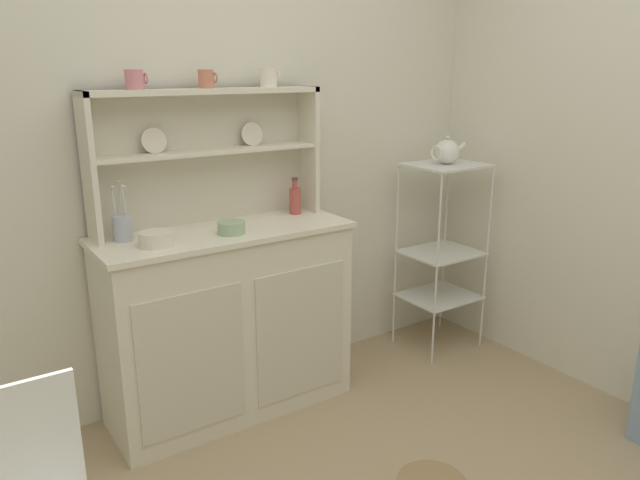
# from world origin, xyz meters

# --- Properties ---
(wall_back) EXTENTS (3.84, 0.05, 2.50)m
(wall_back) POSITION_xyz_m (0.00, 1.62, 1.25)
(wall_back) COLOR silver
(wall_back) RESTS_ON ground
(hutch_cabinet) EXTENTS (1.15, 0.45, 0.89)m
(hutch_cabinet) POSITION_xyz_m (-0.03, 1.37, 0.46)
(hutch_cabinet) COLOR silver
(hutch_cabinet) RESTS_ON ground
(hutch_shelf_unit) EXTENTS (1.08, 0.18, 0.61)m
(hutch_shelf_unit) POSITION_xyz_m (-0.03, 1.53, 1.26)
(hutch_shelf_unit) COLOR beige
(hutch_shelf_unit) RESTS_ON hutch_cabinet
(bakers_rack) EXTENTS (0.41, 0.35, 1.08)m
(bakers_rack) POSITION_xyz_m (1.29, 1.31, 0.66)
(bakers_rack) COLOR silver
(bakers_rack) RESTS_ON ground
(cup_rose_0) EXTENTS (0.09, 0.08, 0.08)m
(cup_rose_0) POSITION_xyz_m (-0.34, 1.49, 1.55)
(cup_rose_0) COLOR #D17A84
(cup_rose_0) RESTS_ON hutch_shelf_unit
(cup_terracotta_1) EXTENTS (0.08, 0.07, 0.08)m
(cup_terracotta_1) POSITION_xyz_m (-0.03, 1.49, 1.55)
(cup_terracotta_1) COLOR #C67556
(cup_terracotta_1) RESTS_ON hutch_shelf_unit
(cup_cream_2) EXTENTS (0.09, 0.08, 0.09)m
(cup_cream_2) POSITION_xyz_m (0.28, 1.49, 1.55)
(cup_cream_2) COLOR silver
(cup_cream_2) RESTS_ON hutch_shelf_unit
(bowl_mixing_large) EXTENTS (0.14, 0.14, 0.06)m
(bowl_mixing_large) POSITION_xyz_m (-0.37, 1.29, 0.92)
(bowl_mixing_large) COLOR silver
(bowl_mixing_large) RESTS_ON hutch_cabinet
(bowl_floral_medium) EXTENTS (0.12, 0.12, 0.05)m
(bowl_floral_medium) POSITION_xyz_m (-0.03, 1.29, 0.92)
(bowl_floral_medium) COLOR #9EB78E
(bowl_floral_medium) RESTS_ON hutch_cabinet
(jam_bottle) EXTENTS (0.06, 0.06, 0.18)m
(jam_bottle) POSITION_xyz_m (0.39, 1.45, 0.97)
(jam_bottle) COLOR #B74C47
(jam_bottle) RESTS_ON hutch_cabinet
(utensil_jar) EXTENTS (0.08, 0.08, 0.25)m
(utensil_jar) POSITION_xyz_m (-0.46, 1.45, 0.95)
(utensil_jar) COLOR #B2B7C6
(utensil_jar) RESTS_ON hutch_cabinet
(porcelain_teapot) EXTENTS (0.22, 0.13, 0.16)m
(porcelain_teapot) POSITION_xyz_m (1.29, 1.31, 1.15)
(porcelain_teapot) COLOR white
(porcelain_teapot) RESTS_ON bakers_rack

